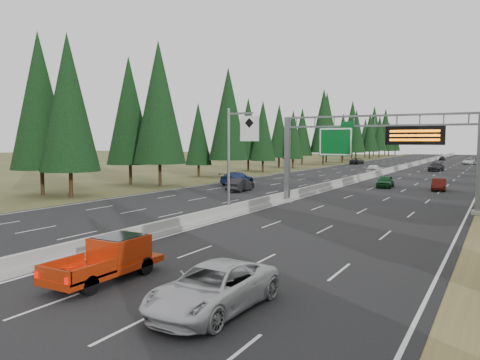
% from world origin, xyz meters
% --- Properties ---
extents(road, '(32.00, 260.00, 0.08)m').
position_xyz_m(road, '(0.00, 80.00, 0.04)').
color(road, black).
rests_on(road, ground).
extents(shoulder_left, '(3.60, 260.00, 0.06)m').
position_xyz_m(shoulder_left, '(-17.80, 80.00, 0.03)').
color(shoulder_left, '#3C411E').
rests_on(shoulder_left, ground).
extents(median_barrier, '(0.70, 260.00, 0.85)m').
position_xyz_m(median_barrier, '(0.00, 80.00, 0.41)').
color(median_barrier, '#9A9A95').
rests_on(median_barrier, road).
extents(sign_gantry, '(16.75, 0.98, 7.80)m').
position_xyz_m(sign_gantry, '(8.92, 34.88, 5.27)').
color(sign_gantry, slate).
rests_on(sign_gantry, road).
extents(hov_sign_pole, '(2.80, 0.50, 8.00)m').
position_xyz_m(hov_sign_pole, '(0.58, 24.97, 4.72)').
color(hov_sign_pole, slate).
rests_on(hov_sign_pole, road).
extents(tree_row_left, '(12.42, 242.57, 18.98)m').
position_xyz_m(tree_row_left, '(-22.34, 75.27, 9.36)').
color(tree_row_left, black).
rests_on(tree_row_left, ground).
extents(silver_minivan, '(2.72, 5.56, 1.52)m').
position_xyz_m(silver_minivan, '(9.47, 8.00, 0.84)').
color(silver_minivan, silver).
rests_on(silver_minivan, road).
extents(red_pickup, '(1.85, 5.18, 1.69)m').
position_xyz_m(red_pickup, '(3.93, 9.05, 1.01)').
color(red_pickup, black).
rests_on(red_pickup, road).
extents(car_ahead_green, '(1.96, 4.35, 1.45)m').
position_xyz_m(car_ahead_green, '(5.39, 53.17, 0.81)').
color(car_ahead_green, '#114E1E').
rests_on(car_ahead_green, road).
extents(car_ahead_dkred, '(1.76, 4.28, 1.38)m').
position_xyz_m(car_ahead_dkred, '(11.51, 52.48, 0.77)').
color(car_ahead_dkred, '#4C0F0A').
rests_on(car_ahead_dkred, road).
extents(car_ahead_dkgrey, '(2.53, 5.78, 1.65)m').
position_xyz_m(car_ahead_dkgrey, '(6.96, 89.52, 0.91)').
color(car_ahead_dkgrey, black).
rests_on(car_ahead_dkgrey, road).
extents(car_ahead_white, '(2.81, 5.30, 1.42)m').
position_xyz_m(car_ahead_white, '(10.79, 119.96, 0.79)').
color(car_ahead_white, white).
rests_on(car_ahead_white, road).
extents(car_ahead_far, '(1.60, 3.87, 1.31)m').
position_xyz_m(car_ahead_far, '(2.45, 142.65, 0.73)').
color(car_ahead_far, black).
rests_on(car_ahead_far, road).
extents(car_onc_near, '(1.77, 4.50, 1.46)m').
position_xyz_m(car_onc_near, '(-7.84, 40.71, 0.81)').
color(car_onc_near, black).
rests_on(car_onc_near, road).
extents(car_onc_blue, '(2.48, 5.72, 1.64)m').
position_xyz_m(car_onc_blue, '(-12.11, 47.50, 0.90)').
color(car_onc_blue, navy).
rests_on(car_onc_blue, road).
extents(car_onc_white, '(1.98, 4.85, 1.65)m').
position_xyz_m(car_onc_white, '(-1.50, 76.69, 0.91)').
color(car_onc_white, silver).
rests_on(car_onc_white, road).
extents(car_onc_far, '(2.65, 5.47, 1.50)m').
position_xyz_m(car_onc_far, '(-13.19, 108.40, 0.83)').
color(car_onc_far, black).
rests_on(car_onc_far, road).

